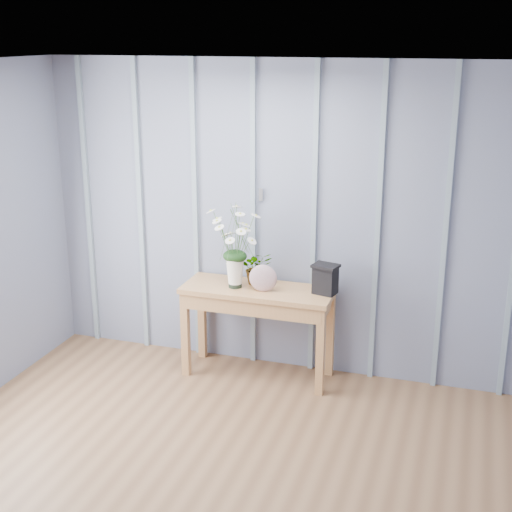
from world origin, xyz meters
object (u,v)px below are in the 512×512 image
(felt_disc_vessel, at_px, (263,278))
(carved_box, at_px, (325,279))
(sideboard, at_px, (258,302))
(daisy_vase, at_px, (235,236))

(felt_disc_vessel, distance_m, carved_box, 0.48)
(sideboard, distance_m, carved_box, 0.58)
(daisy_vase, height_order, carved_box, daisy_vase)
(felt_disc_vessel, bearing_deg, carved_box, 5.20)
(sideboard, height_order, carved_box, carved_box)
(sideboard, bearing_deg, felt_disc_vessel, -45.23)
(sideboard, relative_size, daisy_vase, 1.81)
(carved_box, bearing_deg, felt_disc_vessel, -167.52)
(felt_disc_vessel, bearing_deg, daisy_vase, 166.12)
(sideboard, xyz_separation_m, felt_disc_vessel, (0.06, -0.06, 0.22))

